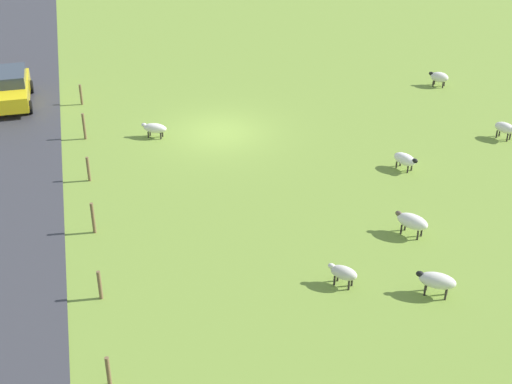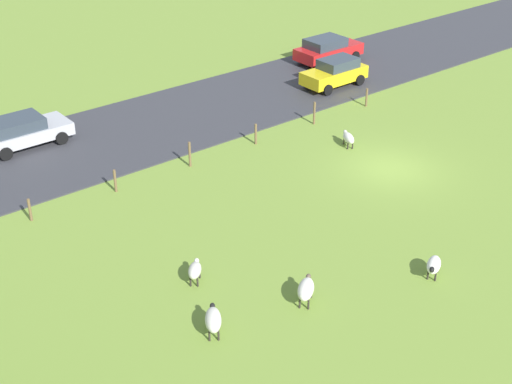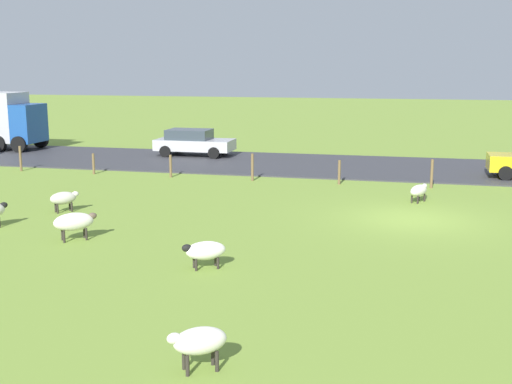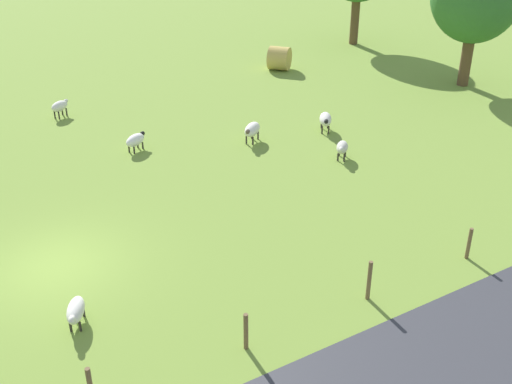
{
  "view_description": "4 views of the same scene",
  "coord_description": "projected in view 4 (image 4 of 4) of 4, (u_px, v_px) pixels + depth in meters",
  "views": [
    {
      "loc": [
        5.71,
        30.9,
        15.24
      ],
      "look_at": [
        0.41,
        8.67,
        1.83
      ],
      "focal_mm": 53.19,
      "sensor_mm": 36.0,
      "label": 1
    },
    {
      "loc": [
        -20.02,
        24.12,
        15.67
      ],
      "look_at": [
        -0.29,
        8.26,
        1.74
      ],
      "focal_mm": 51.96,
      "sensor_mm": 36.0,
      "label": 2
    },
    {
      "loc": [
        -22.25,
        0.23,
        5.22
      ],
      "look_at": [
        -2.69,
        4.86,
        1.26
      ],
      "focal_mm": 45.63,
      "sensor_mm": 36.0,
      "label": 3
    },
    {
      "loc": [
        16.62,
        -2.84,
        10.95
      ],
      "look_at": [
        1.3,
        6.31,
        1.42
      ],
      "focal_mm": 44.08,
      "sensor_mm": 36.0,
      "label": 4
    }
  ],
  "objects": [
    {
      "name": "ground_plane",
      "position": [
        56.0,
        266.0,
        19.03
      ],
      "size": [
        160.0,
        160.0,
        0.0
      ],
      "primitive_type": "plane",
      "color": "olive"
    },
    {
      "name": "sheep_0",
      "position": [
        76.0,
        311.0,
        16.45
      ],
      "size": [
        1.2,
        0.87,
        0.68
      ],
      "color": "silver",
      "rests_on": "ground_plane"
    },
    {
      "name": "sheep_1",
      "position": [
        60.0,
        106.0,
        29.72
      ],
      "size": [
        0.91,
        1.06,
        0.79
      ],
      "color": "silver",
      "rests_on": "ground_plane"
    },
    {
      "name": "sheep_3",
      "position": [
        342.0,
        148.0,
        25.57
      ],
      "size": [
        0.99,
        0.97,
        0.74
      ],
      "color": "beige",
      "rests_on": "ground_plane"
    },
    {
      "name": "sheep_4",
      "position": [
        136.0,
        140.0,
        26.32
      ],
      "size": [
        0.95,
        1.16,
        0.72
      ],
      "color": "white",
      "rests_on": "ground_plane"
    },
    {
      "name": "sheep_5",
      "position": [
        325.0,
        119.0,
        28.15
      ],
      "size": [
        1.29,
        1.1,
        0.84
      ],
      "color": "silver",
      "rests_on": "ground_plane"
    },
    {
      "name": "sheep_6",
      "position": [
        252.0,
        130.0,
        27.08
      ],
      "size": [
        1.18,
        1.27,
        0.85
      ],
      "color": "silver",
      "rests_on": "ground_plane"
    },
    {
      "name": "hay_bale_0",
      "position": [
        279.0,
        58.0,
        36.32
      ],
      "size": [
        1.76,
        1.78,
        1.34
      ],
      "primitive_type": "cylinder",
      "rotation": [
        1.57,
        0.0,
        2.29
      ],
      "color": "tan",
      "rests_on": "ground_plane"
    },
    {
      "name": "fence_post_2",
      "position": [
        246.0,
        331.0,
        15.61
      ],
      "size": [
        0.12,
        0.12,
        1.07
      ],
      "primitive_type": "cylinder",
      "color": "brown",
      "rests_on": "ground_plane"
    },
    {
      "name": "fence_post_3",
      "position": [
        369.0,
        280.0,
        17.35
      ],
      "size": [
        0.12,
        0.12,
        1.24
      ],
      "primitive_type": "cylinder",
      "color": "brown",
      "rests_on": "ground_plane"
    },
    {
      "name": "fence_post_4",
      "position": [
        469.0,
        243.0,
        19.17
      ],
      "size": [
        0.12,
        0.12,
        1.06
      ],
      "primitive_type": "cylinder",
      "color": "brown",
      "rests_on": "ground_plane"
    }
  ]
}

